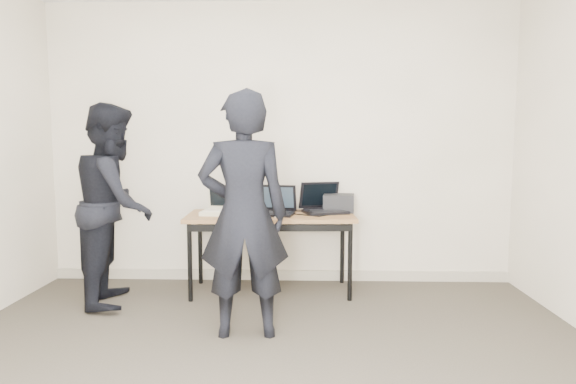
{
  "coord_description": "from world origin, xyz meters",
  "views": [
    {
      "loc": [
        0.22,
        -2.44,
        1.38
      ],
      "look_at": [
        0.1,
        1.6,
        0.95
      ],
      "focal_mm": 30.0,
      "sensor_mm": 36.0,
      "label": 1
    }
  ],
  "objects_px": {
    "laptop_right": "(323,205)",
    "leather_satchel": "(253,197)",
    "laptop_center": "(276,208)",
    "person_observer": "(115,204)",
    "desk": "(271,221)",
    "person_typist": "(244,215)",
    "equipment_box": "(339,203)",
    "laptop_beige": "(221,208)"
  },
  "relations": [
    {
      "from": "laptop_right",
      "to": "leather_satchel",
      "type": "height_order",
      "value": "laptop_right"
    },
    {
      "from": "laptop_center",
      "to": "person_observer",
      "type": "xyz_separation_m",
      "value": [
        -1.36,
        -0.3,
        0.07
      ]
    },
    {
      "from": "desk",
      "to": "person_typist",
      "type": "height_order",
      "value": "person_typist"
    },
    {
      "from": "equipment_box",
      "to": "laptop_beige",
      "type": "bearing_deg",
      "value": -170.88
    },
    {
      "from": "laptop_center",
      "to": "person_observer",
      "type": "relative_size",
      "value": 0.23
    },
    {
      "from": "desk",
      "to": "laptop_beige",
      "type": "bearing_deg",
      "value": 175.13
    },
    {
      "from": "laptop_right",
      "to": "person_typist",
      "type": "distance_m",
      "value": 1.28
    },
    {
      "from": "laptop_center",
      "to": "leather_satchel",
      "type": "bearing_deg",
      "value": 145.5
    },
    {
      "from": "laptop_right",
      "to": "person_observer",
      "type": "bearing_deg",
      "value": 175.98
    },
    {
      "from": "laptop_beige",
      "to": "person_observer",
      "type": "xyz_separation_m",
      "value": [
        -0.86,
        -0.31,
        0.08
      ]
    },
    {
      "from": "laptop_center",
      "to": "laptop_right",
      "type": "xyz_separation_m",
      "value": [
        0.43,
        0.13,
        0.0
      ]
    },
    {
      "from": "laptop_beige",
      "to": "laptop_center",
      "type": "relative_size",
      "value": 0.9
    },
    {
      "from": "laptop_center",
      "to": "person_typist",
      "type": "bearing_deg",
      "value": -90.35
    },
    {
      "from": "equipment_box",
      "to": "person_observer",
      "type": "relative_size",
      "value": 0.17
    },
    {
      "from": "laptop_right",
      "to": "person_observer",
      "type": "xyz_separation_m",
      "value": [
        -1.79,
        -0.43,
        0.06
      ]
    },
    {
      "from": "laptop_right",
      "to": "person_typist",
      "type": "relative_size",
      "value": 0.27
    },
    {
      "from": "desk",
      "to": "person_typist",
      "type": "distance_m",
      "value": 1.01
    },
    {
      "from": "equipment_box",
      "to": "person_observer",
      "type": "distance_m",
      "value": 2.0
    },
    {
      "from": "desk",
      "to": "laptop_center",
      "type": "bearing_deg",
      "value": 9.9
    },
    {
      "from": "laptop_beige",
      "to": "laptop_right",
      "type": "distance_m",
      "value": 0.94
    },
    {
      "from": "leather_satchel",
      "to": "person_observer",
      "type": "bearing_deg",
      "value": -162.25
    },
    {
      "from": "laptop_beige",
      "to": "person_typist",
      "type": "distance_m",
      "value": 1.06
    },
    {
      "from": "desk",
      "to": "equipment_box",
      "type": "height_order",
      "value": "equipment_box"
    },
    {
      "from": "laptop_right",
      "to": "person_observer",
      "type": "height_order",
      "value": "person_observer"
    },
    {
      "from": "laptop_center",
      "to": "laptop_right",
      "type": "relative_size",
      "value": 0.82
    },
    {
      "from": "laptop_center",
      "to": "desk",
      "type": "bearing_deg",
      "value": -158.2
    },
    {
      "from": "laptop_center",
      "to": "person_typist",
      "type": "relative_size",
      "value": 0.22
    },
    {
      "from": "laptop_beige",
      "to": "leather_satchel",
      "type": "bearing_deg",
      "value": 43.55
    },
    {
      "from": "leather_satchel",
      "to": "person_observer",
      "type": "distance_m",
      "value": 1.24
    },
    {
      "from": "desk",
      "to": "person_observer",
      "type": "bearing_deg",
      "value": -170.14
    },
    {
      "from": "laptop_center",
      "to": "laptop_right",
      "type": "bearing_deg",
      "value": 26.56
    },
    {
      "from": "laptop_center",
      "to": "person_observer",
      "type": "height_order",
      "value": "person_observer"
    },
    {
      "from": "laptop_beige",
      "to": "person_typist",
      "type": "height_order",
      "value": "person_typist"
    },
    {
      "from": "laptop_center",
      "to": "laptop_right",
      "type": "height_order",
      "value": "laptop_right"
    },
    {
      "from": "desk",
      "to": "laptop_right",
      "type": "distance_m",
      "value": 0.52
    },
    {
      "from": "laptop_right",
      "to": "leather_satchel",
      "type": "xyz_separation_m",
      "value": [
        -0.66,
        0.08,
        0.06
      ]
    },
    {
      "from": "equipment_box",
      "to": "person_typist",
      "type": "xyz_separation_m",
      "value": [
        -0.75,
        -1.18,
        0.06
      ]
    },
    {
      "from": "leather_satchel",
      "to": "laptop_center",
      "type": "bearing_deg",
      "value": -50.64
    },
    {
      "from": "person_observer",
      "to": "leather_satchel",
      "type": "bearing_deg",
      "value": -76.69
    },
    {
      "from": "leather_satchel",
      "to": "laptop_right",
      "type": "bearing_deg",
      "value": -14.0
    },
    {
      "from": "equipment_box",
      "to": "person_typist",
      "type": "height_order",
      "value": "person_typist"
    },
    {
      "from": "laptop_center",
      "to": "leather_satchel",
      "type": "distance_m",
      "value": 0.32
    }
  ]
}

